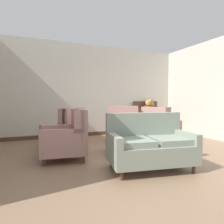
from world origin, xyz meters
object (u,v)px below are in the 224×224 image
at_px(porcelain_vase, 127,126).
at_px(armchair_far_left, 67,138).
at_px(armchair_beside_settee, 124,127).
at_px(side_table, 163,128).
at_px(settee, 150,146).
at_px(sideboard, 148,119).
at_px(armchair_near_sideboard, 160,128).
at_px(coffee_table, 125,136).
at_px(armchair_back_corner, 66,131).
at_px(gramophone, 150,102).

bearing_deg(porcelain_vase, armchair_far_left, -179.78).
height_order(armchair_beside_settee, side_table, armchair_beside_settee).
distance_m(settee, sideboard, 4.15).
relative_size(settee, side_table, 2.35).
bearing_deg(armchair_near_sideboard, sideboard, -42.54).
xyz_separation_m(armchair_far_left, sideboard, (3.47, 2.32, 0.09)).
xyz_separation_m(coffee_table, settee, (-0.14, -1.22, 0.03)).
relative_size(armchair_near_sideboard, armchair_beside_settee, 0.93).
bearing_deg(porcelain_vase, armchair_near_sideboard, 20.75).
relative_size(armchair_near_sideboard, side_table, 1.58).
height_order(coffee_table, side_table, side_table).
bearing_deg(armchair_far_left, side_table, 111.94).
relative_size(armchair_back_corner, sideboard, 0.99).
distance_m(side_table, gramophone, 1.77).
bearing_deg(side_table, armchair_back_corner, 172.73).
distance_m(armchair_back_corner, gramophone, 3.61).
xyz_separation_m(sideboard, gramophone, (0.05, -0.09, 0.64)).
bearing_deg(armchair_back_corner, armchair_near_sideboard, 121.66).
xyz_separation_m(coffee_table, side_table, (1.59, 0.68, 0.02)).
relative_size(porcelain_vase, side_table, 0.53).
relative_size(armchair_beside_settee, sideboard, 0.95).
distance_m(armchair_near_sideboard, side_table, 0.38).
relative_size(coffee_table, armchair_beside_settee, 0.80).
bearing_deg(coffee_table, settee, -96.45).
height_order(coffee_table, armchair_far_left, armchair_far_left).
xyz_separation_m(armchair_near_sideboard, gramophone, (0.85, 1.74, 0.72)).
bearing_deg(sideboard, side_table, -108.07).
xyz_separation_m(side_table, sideboard, (0.52, 1.59, 0.12)).
bearing_deg(armchair_back_corner, armchair_beside_settee, 137.20).
height_order(porcelain_vase, armchair_near_sideboard, armchair_near_sideboard).
distance_m(settee, armchair_near_sideboard, 2.19).
distance_m(armchair_beside_settee, side_table, 1.17).
distance_m(porcelain_vase, armchair_beside_settee, 1.26).
relative_size(armchair_far_left, sideboard, 0.86).
xyz_separation_m(coffee_table, sideboard, (2.11, 2.26, 0.14)).
height_order(porcelain_vase, side_table, porcelain_vase).
height_order(armchair_near_sideboard, armchair_beside_settee, armchair_beside_settee).
distance_m(armchair_near_sideboard, sideboard, 2.00).
bearing_deg(sideboard, settee, -122.87).
bearing_deg(settee, gramophone, 65.77).
bearing_deg(settee, side_table, 57.47).
distance_m(armchair_far_left, armchair_beside_settee, 2.19).
xyz_separation_m(armchair_near_sideboard, sideboard, (0.80, 1.83, 0.08)).
bearing_deg(porcelain_vase, coffee_table, 111.26).
bearing_deg(armchair_beside_settee, coffee_table, 94.75).
bearing_deg(armchair_near_sideboard, porcelain_vase, 91.92).
distance_m(armchair_near_sideboard, armchair_back_corner, 2.57).
height_order(armchair_back_corner, gramophone, gramophone).
bearing_deg(armchair_far_left, porcelain_vase, 98.09).
height_order(settee, gramophone, gramophone).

